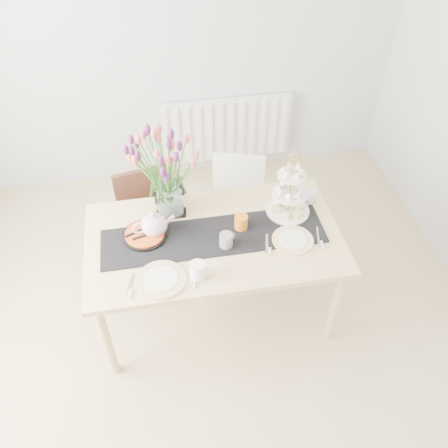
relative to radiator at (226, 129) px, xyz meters
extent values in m
plane|color=tan|center=(-0.50, -2.19, -0.45)|extent=(4.50, 4.50, 0.00)
plane|color=#B5B8BA|center=(-0.50, 0.06, 0.85)|extent=(4.00, 0.00, 4.00)
cube|color=white|center=(0.00, 0.00, 0.00)|extent=(1.20, 0.08, 0.60)
cube|color=#DAB075|center=(-0.38, -1.65, 0.28)|extent=(1.60, 0.90, 0.04)
cylinder|color=#DAB075|center=(-1.11, -2.03, -0.09)|extent=(0.06, 0.06, 0.71)
cylinder|color=#DAB075|center=(0.35, -2.03, -0.09)|extent=(0.06, 0.06, 0.71)
cylinder|color=#DAB075|center=(-1.11, -1.27, -0.09)|extent=(0.06, 0.06, 0.71)
cylinder|color=#DAB075|center=(0.35, -1.27, -0.09)|extent=(0.06, 0.06, 0.71)
cube|color=#371B14|center=(-0.77, -1.14, -0.04)|extent=(0.48, 0.48, 0.04)
cube|color=#371B14|center=(-0.81, -0.97, 0.17)|extent=(0.40, 0.13, 0.38)
cylinder|color=#371B14|center=(-0.91, -1.36, -0.26)|extent=(0.04, 0.04, 0.39)
cylinder|color=#371B14|center=(-0.56, -1.28, -0.26)|extent=(0.04, 0.04, 0.39)
cylinder|color=#371B14|center=(-0.98, -1.01, -0.26)|extent=(0.04, 0.04, 0.39)
cylinder|color=#371B14|center=(-0.63, -0.93, -0.26)|extent=(0.04, 0.04, 0.39)
cube|color=silver|center=(-0.12, -1.08, -0.04)|extent=(0.50, 0.50, 0.04)
cube|color=silver|center=(-0.07, -0.91, 0.17)|extent=(0.39, 0.16, 0.38)
cylinder|color=silver|center=(-0.34, -1.20, -0.26)|extent=(0.04, 0.04, 0.39)
cylinder|color=silver|center=(0.00, -1.30, -0.26)|extent=(0.04, 0.04, 0.39)
cylinder|color=silver|center=(-0.24, -0.85, -0.26)|extent=(0.04, 0.04, 0.39)
cylinder|color=silver|center=(0.10, -0.96, -0.26)|extent=(0.04, 0.04, 0.39)
cube|color=black|center=(-0.38, -1.65, 0.30)|extent=(1.40, 0.35, 0.01)
cube|color=silver|center=(-0.62, -1.35, 0.40)|extent=(0.19, 0.19, 0.19)
cylinder|color=gold|center=(0.14, -1.51, 0.51)|extent=(0.01, 0.01, 0.42)
cylinder|color=white|center=(0.14, -1.51, 0.31)|extent=(0.29, 0.29, 0.01)
cylinder|color=white|center=(0.14, -1.51, 0.46)|extent=(0.23, 0.23, 0.01)
cylinder|color=white|center=(0.14, -1.51, 0.61)|extent=(0.18, 0.18, 0.01)
cylinder|color=silver|center=(0.31, -1.42, 0.34)|extent=(0.10, 0.10, 0.08)
cylinder|color=black|center=(-0.81, -1.58, 0.31)|extent=(0.28, 0.28, 0.02)
cylinder|color=#D9501E|center=(-0.81, -1.58, 0.33)|extent=(0.25, 0.25, 0.01)
cylinder|color=gray|center=(-0.32, -1.75, 0.35)|extent=(0.11, 0.11, 0.10)
cylinder|color=white|center=(-0.52, -1.96, 0.35)|extent=(0.10, 0.10, 0.11)
cylinder|color=orange|center=(-0.20, -1.61, 0.35)|extent=(0.11, 0.11, 0.10)
cylinder|color=white|center=(-0.73, -1.95, 0.31)|extent=(0.36, 0.36, 0.01)
cylinder|color=white|center=(0.10, -1.78, 0.31)|extent=(0.31, 0.31, 0.01)
camera|label=1|loc=(-0.68, -3.71, 2.42)|focal=38.00mm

